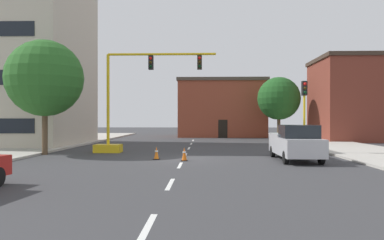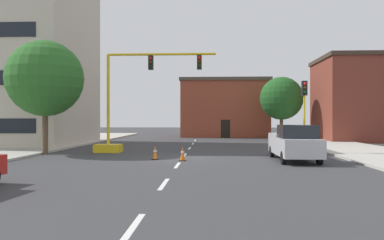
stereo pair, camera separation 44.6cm
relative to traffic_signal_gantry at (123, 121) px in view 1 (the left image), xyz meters
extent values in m
plane|color=#38383A|center=(4.40, -4.15, -2.20)|extent=(160.00, 160.00, 0.00)
cube|color=#B2ADA3|center=(-7.86, 3.85, -2.13)|extent=(6.00, 56.00, 0.14)
cube|color=#B2ADA3|center=(16.65, 3.85, -2.13)|extent=(6.00, 56.00, 0.14)
cube|color=silver|center=(4.40, -18.15, -2.19)|extent=(0.16, 2.40, 0.01)
cube|color=silver|center=(4.40, -12.65, -2.19)|extent=(0.16, 2.40, 0.01)
cube|color=silver|center=(4.40, -7.15, -2.19)|extent=(0.16, 2.40, 0.01)
cube|color=silver|center=(4.40, -1.65, -2.19)|extent=(0.16, 2.40, 0.01)
cube|color=silver|center=(4.40, 3.85, -2.19)|extent=(0.16, 2.40, 0.01)
cube|color=silver|center=(4.40, 9.35, -2.19)|extent=(0.16, 2.40, 0.01)
cube|color=silver|center=(4.40, 14.85, -2.19)|extent=(0.16, 2.40, 0.01)
cube|color=brown|center=(7.85, 24.37, 1.30)|extent=(10.99, 8.04, 7.00)
cube|color=#4C4238|center=(7.85, 24.37, 5.00)|extent=(11.29, 8.34, 0.40)
cube|color=black|center=(7.85, 20.32, -1.10)|extent=(1.10, 0.06, 2.20)
cube|color=brown|center=(23.62, 14.85, 1.98)|extent=(12.05, 8.23, 8.36)
cube|color=#3D2D23|center=(23.62, 14.85, 6.36)|extent=(12.35, 8.53, 0.40)
cube|color=yellow|center=(-1.03, 0.00, -1.92)|extent=(1.80, 1.20, 0.55)
cylinder|color=yellow|center=(-1.03, 0.00, 1.45)|extent=(0.20, 0.20, 6.20)
cylinder|color=yellow|center=(2.68, 0.00, 4.55)|extent=(7.42, 0.16, 0.16)
cube|color=black|center=(1.94, 0.00, 3.98)|extent=(0.32, 0.36, 0.95)
sphere|color=red|center=(1.94, -0.19, 4.25)|extent=(0.20, 0.20, 0.20)
sphere|color=#38280A|center=(1.94, -0.19, 3.97)|extent=(0.20, 0.20, 0.20)
sphere|color=black|center=(1.94, -0.19, 3.69)|extent=(0.20, 0.20, 0.20)
cube|color=black|center=(5.28, 0.00, 3.98)|extent=(0.32, 0.36, 0.95)
sphere|color=red|center=(5.28, -0.19, 4.25)|extent=(0.20, 0.20, 0.20)
sphere|color=#38280A|center=(5.28, -0.19, 3.97)|extent=(0.20, 0.20, 0.20)
sphere|color=black|center=(5.28, -0.19, 3.69)|extent=(0.20, 0.20, 0.20)
cylinder|color=yellow|center=(12.19, -0.76, 0.20)|extent=(0.14, 0.14, 4.80)
cube|color=black|center=(12.19, -0.76, 2.13)|extent=(0.32, 0.36, 0.95)
sphere|color=red|center=(12.19, -0.95, 2.40)|extent=(0.20, 0.20, 0.20)
sphere|color=#38280A|center=(12.19, -0.95, 2.12)|extent=(0.20, 0.20, 0.20)
sphere|color=black|center=(12.19, -0.95, 1.84)|extent=(0.20, 0.20, 0.20)
cylinder|color=brown|center=(-4.70, -1.78, -0.65)|extent=(0.36, 0.36, 3.09)
sphere|color=#286023|center=(-4.70, -1.78, 2.74)|extent=(4.93, 4.93, 4.93)
cylinder|color=brown|center=(13.91, 16.85, -0.80)|extent=(0.36, 0.36, 2.80)
sphere|color=#1E511E|center=(13.91, 16.85, 2.39)|extent=(4.78, 4.78, 4.78)
cube|color=#BCBCC1|center=(10.66, -4.68, -1.38)|extent=(2.01, 5.41, 0.95)
cube|color=#1E2328|center=(10.66, -5.58, -0.56)|extent=(1.84, 1.80, 0.70)
cube|color=#BCBCC1|center=(10.65, -3.49, -0.83)|extent=(2.01, 2.81, 0.16)
cylinder|color=black|center=(11.56, -6.52, -1.86)|extent=(0.22, 0.68, 0.68)
cylinder|color=black|center=(9.76, -6.52, -1.86)|extent=(0.22, 0.68, 0.68)
cylinder|color=black|center=(11.55, -2.84, -1.86)|extent=(0.22, 0.68, 0.68)
cylinder|color=black|center=(9.75, -2.85, -1.86)|extent=(0.22, 0.68, 0.68)
cube|color=black|center=(4.51, -5.14, -2.18)|extent=(0.36, 0.36, 0.04)
cone|color=orange|center=(4.51, -5.14, -1.80)|extent=(0.28, 0.28, 0.72)
cylinder|color=white|center=(4.51, -5.14, -1.71)|extent=(0.19, 0.19, 0.08)
cube|color=black|center=(2.88, -4.46, -2.18)|extent=(0.36, 0.36, 0.04)
cone|color=orange|center=(2.88, -4.46, -1.81)|extent=(0.28, 0.28, 0.70)
cylinder|color=white|center=(2.88, -4.46, -1.72)|extent=(0.19, 0.19, 0.08)
camera|label=1|loc=(5.61, -26.21, 0.12)|focal=35.90mm
camera|label=2|loc=(6.06, -26.19, 0.12)|focal=35.90mm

